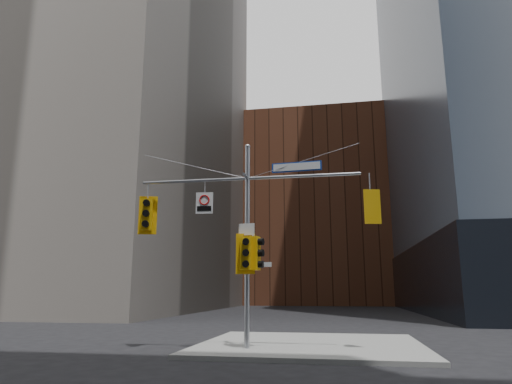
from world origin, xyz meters
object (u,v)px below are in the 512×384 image
(traffic_light_west_arm, at_px, (147,214))
(traffic_light_pole_side, at_px, (256,253))
(traffic_light_east_arm, at_px, (371,207))
(regulatory_sign_arm, at_px, (204,202))
(signal_assembly, at_px, (247,222))
(traffic_light_pole_front, at_px, (246,253))
(street_sign_blade, at_px, (297,167))

(traffic_light_west_arm, distance_m, traffic_light_pole_side, 4.39)
(traffic_light_east_arm, height_order, traffic_light_pole_side, traffic_light_east_arm)
(traffic_light_west_arm, bearing_deg, regulatory_sign_arm, -15.11)
(traffic_light_east_arm, height_order, regulatory_sign_arm, regulatory_sign_arm)
(signal_assembly, relative_size, regulatory_sign_arm, 10.24)
(traffic_light_west_arm, distance_m, traffic_light_pole_front, 4.10)
(traffic_light_pole_side, bearing_deg, traffic_light_east_arm, -79.41)
(traffic_light_east_arm, xyz_separation_m, traffic_light_pole_side, (-3.95, -0.00, -1.49))
(traffic_light_pole_side, relative_size, regulatory_sign_arm, 1.49)
(traffic_light_pole_front, distance_m, regulatory_sign_arm, 2.48)
(signal_assembly, height_order, traffic_light_east_arm, signal_assembly)
(signal_assembly, bearing_deg, traffic_light_west_arm, 179.79)
(traffic_light_pole_front, bearing_deg, street_sign_blade, -4.62)
(traffic_light_pole_side, distance_m, traffic_light_pole_front, 0.42)
(signal_assembly, distance_m, traffic_light_west_arm, 3.82)
(signal_assembly, xyz_separation_m, regulatory_sign_arm, (-1.59, -0.02, 0.76))
(traffic_light_west_arm, relative_size, street_sign_blade, 0.81)
(traffic_light_east_arm, distance_m, traffic_light_pole_side, 4.23)
(signal_assembly, xyz_separation_m, traffic_light_pole_front, (-0.00, -0.27, -1.13))
(street_sign_blade, bearing_deg, traffic_light_pole_side, -175.66)
(signal_assembly, relative_size, traffic_light_pole_side, 6.88)
(traffic_light_pole_side, bearing_deg, traffic_light_west_arm, 100.32)
(traffic_light_west_arm, relative_size, traffic_light_pole_front, 1.03)
(traffic_light_east_arm, relative_size, regulatory_sign_arm, 1.50)
(traffic_light_west_arm, bearing_deg, signal_assembly, -14.43)
(traffic_light_east_arm, bearing_deg, traffic_light_pole_front, -9.32)
(signal_assembly, height_order, street_sign_blade, signal_assembly)
(traffic_light_west_arm, xyz_separation_m, traffic_light_pole_side, (4.13, -0.02, -1.49))
(traffic_light_pole_side, distance_m, regulatory_sign_arm, 2.68)
(signal_assembly, height_order, traffic_light_pole_front, signal_assembly)
(traffic_light_east_arm, relative_size, street_sign_blade, 0.66)
(street_sign_blade, bearing_deg, signal_assembly, -175.75)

